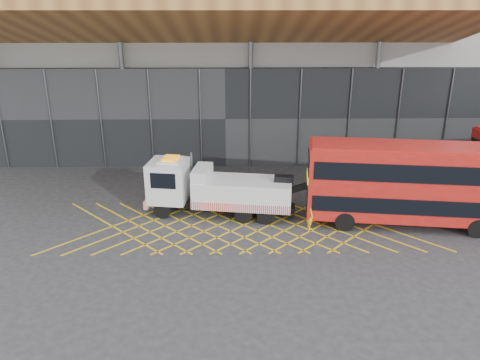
{
  "coord_description": "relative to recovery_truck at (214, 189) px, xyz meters",
  "views": [
    {
      "loc": [
        2.5,
        -25.8,
        12.63
      ],
      "look_at": [
        3.0,
        1.5,
        2.4
      ],
      "focal_mm": 35.0,
      "sensor_mm": 36.0,
      "label": 1
    }
  ],
  "objects": [
    {
      "name": "ground_plane",
      "position": [
        -1.37,
        -1.74,
        -1.74
      ],
      "size": [
        120.0,
        120.0,
        0.0
      ],
      "primitive_type": "plane",
      "color": "#29292B"
    },
    {
      "name": "road_markings",
      "position": [
        1.83,
        -1.74,
        -1.73
      ],
      "size": [
        23.16,
        7.16,
        0.01
      ],
      "color": "gold",
      "rests_on": "ground_plane"
    },
    {
      "name": "construction_building",
      "position": [
        0.55,
        16.65,
        7.24
      ],
      "size": [
        55.0,
        23.97,
        18.0
      ],
      "color": "gray",
      "rests_on": "ground_plane"
    },
    {
      "name": "worker",
      "position": [
        5.79,
        -2.21,
        -0.88
      ],
      "size": [
        0.53,
        0.69,
        1.71
      ],
      "primitive_type": "imported",
      "rotation": [
        0.0,
        0.0,
        1.77
      ],
      "color": "yellow",
      "rests_on": "ground_plane"
    },
    {
      "name": "bus_towed",
      "position": [
        11.87,
        -1.78,
        1.06
      ],
      "size": [
        12.66,
        4.52,
        5.04
      ],
      "rotation": [
        0.0,
        0.0,
        -0.14
      ],
      "color": "#AD140F",
      "rests_on": "ground_plane"
    },
    {
      "name": "recovery_truck",
      "position": [
        0.0,
        0.0,
        0.0
      ],
      "size": [
        10.85,
        3.92,
        3.76
      ],
      "rotation": [
        0.0,
        0.0,
        -0.15
      ],
      "color": "black",
      "rests_on": "ground_plane"
    }
  ]
}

